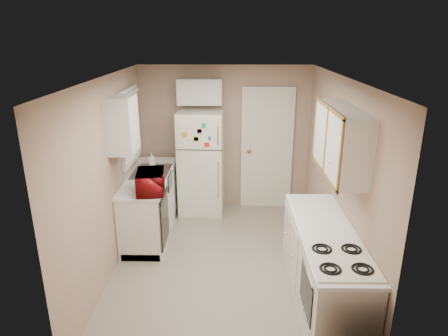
{
  "coord_description": "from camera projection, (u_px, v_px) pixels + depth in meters",
  "views": [
    {
      "loc": [
        0.07,
        -4.58,
        2.88
      ],
      "look_at": [
        0.0,
        0.5,
        1.15
      ],
      "focal_mm": 32.0,
      "sensor_mm": 36.0,
      "label": 1
    }
  ],
  "objects": [
    {
      "name": "right_counter",
      "position": [
        323.0,
        268.0,
        4.35
      ],
      "size": [
        0.6,
        2.0,
        0.9
      ],
      "primitive_type": "cube",
      "color": "silver",
      "rests_on": "floor"
    },
    {
      "name": "soap_bottle",
      "position": [
        152.0,
        159.0,
        6.27
      ],
      "size": [
        0.1,
        0.11,
        0.19
      ],
      "primitive_type": "imported",
      "rotation": [
        0.0,
        0.0,
        0.24
      ],
      "color": "white",
      "rests_on": "left_counter"
    },
    {
      "name": "window_blinds",
      "position": [
        131.0,
        126.0,
        5.76
      ],
      "size": [
        0.1,
        0.98,
        1.08
      ],
      "primitive_type": "cube",
      "color": "silver",
      "rests_on": "wall_left"
    },
    {
      "name": "ceiling",
      "position": [
        223.0,
        77.0,
        4.49
      ],
      "size": [
        3.8,
        3.8,
        0.0
      ],
      "primitive_type": "plane",
      "color": "white",
      "rests_on": "floor"
    },
    {
      "name": "interior_door",
      "position": [
        267.0,
        149.0,
        6.69
      ],
      "size": [
        0.86,
        0.06,
        2.08
      ],
      "primitive_type": "cube",
      "color": "silver",
      "rests_on": "floor"
    },
    {
      "name": "floor",
      "position": [
        223.0,
        263.0,
        5.26
      ],
      "size": [
        3.8,
        3.8,
        0.0
      ],
      "primitive_type": "plane",
      "color": "#AAA08D",
      "rests_on": "ground"
    },
    {
      "name": "refrigerator",
      "position": [
        202.0,
        163.0,
        6.51
      ],
      "size": [
        0.74,
        0.72,
        1.72
      ],
      "primitive_type": "cube",
      "rotation": [
        0.0,
        0.0,
        -0.05
      ],
      "color": "silver",
      "rests_on": "floor"
    },
    {
      "name": "left_counter",
      "position": [
        151.0,
        203.0,
        5.99
      ],
      "size": [
        0.6,
        1.8,
        0.9
      ],
      "primitive_type": "cube",
      "color": "silver",
      "rests_on": "floor"
    },
    {
      "name": "dishwasher",
      "position": [
        164.0,
        219.0,
        5.4
      ],
      "size": [
        0.03,
        0.58,
        0.72
      ],
      "primitive_type": "cube",
      "color": "black",
      "rests_on": "floor"
    },
    {
      "name": "wall_front",
      "position": [
        220.0,
        262.0,
        3.08
      ],
      "size": [
        2.8,
        2.8,
        0.0
      ],
      "primitive_type": "plane",
      "color": "tan",
      "rests_on": "floor"
    },
    {
      "name": "wall_back",
      "position": [
        225.0,
        138.0,
        6.68
      ],
      "size": [
        2.8,
        2.8,
        0.0
      ],
      "primitive_type": "plane",
      "color": "tan",
      "rests_on": "floor"
    },
    {
      "name": "upper_cabinet_right",
      "position": [
        341.0,
        141.0,
        4.19
      ],
      "size": [
        0.3,
        1.2,
        0.7
      ],
      "primitive_type": "cube",
      "color": "silver",
      "rests_on": "wall_right"
    },
    {
      "name": "cabinet_over_fridge",
      "position": [
        200.0,
        91.0,
        6.28
      ],
      "size": [
        0.7,
        0.3,
        0.4
      ],
      "primitive_type": "cube",
      "color": "silver",
      "rests_on": "wall_back"
    },
    {
      "name": "sink",
      "position": [
        151.0,
        174.0,
        6.0
      ],
      "size": [
        0.54,
        0.74,
        0.16
      ],
      "primitive_type": "cube",
      "color": "gray",
      "rests_on": "left_counter"
    },
    {
      "name": "stove",
      "position": [
        337.0,
        303.0,
        3.8
      ],
      "size": [
        0.58,
        0.72,
        0.87
      ],
      "primitive_type": "cube",
      "rotation": [
        0.0,
        0.0,
        0.0
      ],
      "color": "silver",
      "rests_on": "floor"
    },
    {
      "name": "wall_left",
      "position": [
        110.0,
        177.0,
        4.9
      ],
      "size": [
        3.8,
        3.8,
        0.0
      ],
      "primitive_type": "plane",
      "color": "tan",
      "rests_on": "floor"
    },
    {
      "name": "microwave",
      "position": [
        151.0,
        181.0,
        5.17
      ],
      "size": [
        0.54,
        0.35,
        0.34
      ],
      "primitive_type": "imported",
      "rotation": [
        0.0,
        0.0,
        1.7
      ],
      "color": "maroon",
      "rests_on": "left_counter"
    },
    {
      "name": "upper_cabinet_left",
      "position": [
        122.0,
        125.0,
        4.91
      ],
      "size": [
        0.3,
        0.45,
        0.7
      ],
      "primitive_type": "cube",
      "color": "silver",
      "rests_on": "wall_left"
    },
    {
      "name": "wall_right",
      "position": [
        338.0,
        178.0,
        4.86
      ],
      "size": [
        3.8,
        3.8,
        0.0
      ],
      "primitive_type": "plane",
      "color": "tan",
      "rests_on": "floor"
    }
  ]
}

